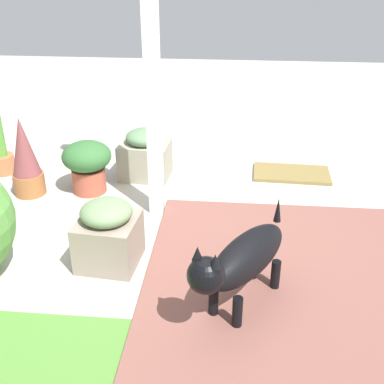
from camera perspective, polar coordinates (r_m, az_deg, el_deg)
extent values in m
plane|color=#B6B1A5|center=(3.55, -1.07, -4.34)|extent=(12.00, 12.00, 0.00)
cube|color=brown|center=(2.90, 11.92, -13.03)|extent=(1.80, 2.40, 0.02)
cube|color=white|center=(3.35, -4.92, 17.19)|extent=(0.10, 0.10, 2.56)
cube|color=gray|center=(4.29, -5.61, 3.82)|extent=(0.46, 0.38, 0.32)
ellipsoid|color=#5E8059|center=(4.21, -5.75, 6.54)|extent=(0.32, 0.32, 0.15)
cube|color=gray|center=(3.15, -9.90, -5.84)|extent=(0.41, 0.40, 0.32)
ellipsoid|color=#6E875E|center=(3.03, -10.22, -2.37)|extent=(0.33, 0.33, 0.15)
cylinder|color=#9D5E33|center=(4.22, -18.87, 0.97)|extent=(0.26, 0.26, 0.18)
cone|color=brown|center=(4.10, -19.57, 5.18)|extent=(0.23, 0.23, 0.49)
cylinder|color=#C06840|center=(4.71, -21.73, 3.13)|extent=(0.22, 0.22, 0.17)
cylinder|color=#A84D39|center=(4.12, -12.20, 1.43)|extent=(0.28, 0.28, 0.21)
ellipsoid|color=#316430|center=(4.03, -12.50, 4.21)|extent=(0.41, 0.41, 0.24)
ellipsoid|color=black|center=(2.70, 6.68, -7.57)|extent=(0.55, 0.69, 0.25)
sphere|color=black|center=(2.37, 1.67, -9.93)|extent=(0.19, 0.19, 0.19)
cone|color=black|center=(2.28, 2.78, -8.29)|extent=(0.06, 0.06, 0.08)
cone|color=black|center=(2.33, 0.66, -7.37)|extent=(0.06, 0.06, 0.08)
cylinder|color=black|center=(2.66, 5.44, -14.21)|extent=(0.06, 0.06, 0.20)
cylinder|color=black|center=(2.72, 2.59, -12.91)|extent=(0.06, 0.06, 0.20)
cylinder|color=black|center=(2.95, 9.94, -9.80)|extent=(0.06, 0.06, 0.20)
cylinder|color=black|center=(3.01, 7.29, -8.75)|extent=(0.06, 0.06, 0.20)
cone|color=black|center=(2.86, 10.25, -2.06)|extent=(0.05, 0.05, 0.16)
cube|color=olive|center=(4.45, 11.82, 2.18)|extent=(0.70, 0.41, 0.03)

